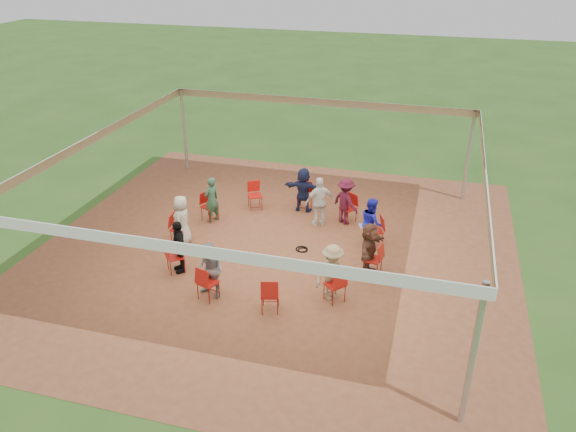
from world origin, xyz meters
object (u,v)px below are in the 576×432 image
(person_seated_0, at_px, (371,222))
(chair_6, at_px, (175,257))
(person_seated_5, at_px, (179,246))
(chair_0, at_px, (375,231))
(chair_7, at_px, (208,283))
(person_seated_3, at_px, (212,200))
(standing_person, at_px, (320,202))
(person_seated_1, at_px, (346,201))
(person_seated_6, at_px, (211,271))
(cable_coil, at_px, (302,249))
(person_seated_8, at_px, (369,249))
(person_seated_2, at_px, (304,190))
(person_seated_7, at_px, (332,272))
(person_seated_4, at_px, (182,220))
(laptop, at_px, (366,224))
(chair_9, at_px, (335,285))
(chair_5, at_px, (179,228))
(chair_10, at_px, (373,259))
(chair_1, at_px, (348,208))
(chair_2, at_px, (304,196))
(chair_4, at_px, (210,207))
(chair_8, at_px, (270,294))
(chair_3, at_px, (255,196))

(person_seated_0, bearing_deg, chair_6, 98.36)
(chair_6, distance_m, person_seated_5, 0.30)
(chair_0, bearing_deg, chair_7, 114.55)
(person_seated_3, relative_size, standing_person, 0.93)
(person_seated_1, height_order, person_seated_6, same)
(person_seated_5, bearing_deg, cable_coil, 85.47)
(standing_person, bearing_deg, person_seated_8, 96.53)
(person_seated_0, height_order, person_seated_2, same)
(chair_7, bearing_deg, person_seated_3, 129.82)
(person_seated_1, distance_m, person_seated_5, 5.30)
(person_seated_2, xyz_separation_m, person_seated_7, (1.85, -4.51, 0.00))
(chair_0, bearing_deg, person_seated_4, 82.00)
(person_seated_1, relative_size, person_seated_6, 1.00)
(cable_coil, xyz_separation_m, laptop, (1.63, 0.74, 0.66))
(cable_coil, bearing_deg, chair_0, 24.06)
(person_seated_2, bearing_deg, person_seated_4, 49.09)
(chair_6, distance_m, chair_9, 4.23)
(person_seated_5, bearing_deg, chair_5, 167.90)
(chair_10, bearing_deg, chair_1, 32.73)
(standing_person, bearing_deg, person_seated_6, 37.44)
(chair_2, height_order, person_seated_3, person_seated_3)
(chair_2, height_order, chair_10, same)
(chair_5, relative_size, chair_6, 1.00)
(chair_5, relative_size, person_seated_8, 0.62)
(chair_5, relative_size, chair_7, 1.00)
(chair_2, distance_m, chair_9, 5.09)
(chair_2, xyz_separation_m, laptop, (2.22, -1.84, 0.23))
(person_seated_7, distance_m, laptop, 2.81)
(chair_10, distance_m, laptop, 1.54)
(person_seated_1, xyz_separation_m, person_seated_3, (-3.93, -0.99, 0.00))
(person_seated_0, bearing_deg, chair_4, 64.88)
(person_seated_4, bearing_deg, person_seated_0, 98.18)
(person_seated_6, relative_size, laptop, 3.59)
(person_seated_0, bearing_deg, person_seated_3, 65.45)
(person_seated_0, distance_m, standing_person, 1.85)
(person_seated_5, distance_m, cable_coil, 3.44)
(person_seated_6, xyz_separation_m, standing_person, (1.68, 4.37, 0.05))
(chair_1, height_order, chair_8, same)
(chair_10, bearing_deg, chair_6, 114.55)
(person_seated_4, distance_m, person_seated_5, 1.51)
(person_seated_2, height_order, person_seated_7, same)
(chair_4, relative_size, cable_coil, 2.16)
(chair_8, bearing_deg, person_seated_7, 20.63)
(chair_1, distance_m, chair_2, 1.58)
(chair_3, xyz_separation_m, person_seated_7, (3.37, -4.25, 0.28))
(person_seated_7, height_order, laptop, person_seated_7)
(person_seated_4, height_order, cable_coil, person_seated_4)
(chair_6, distance_m, standing_person, 4.69)
(person_seated_8, distance_m, standing_person, 2.94)
(chair_2, distance_m, chair_7, 5.54)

